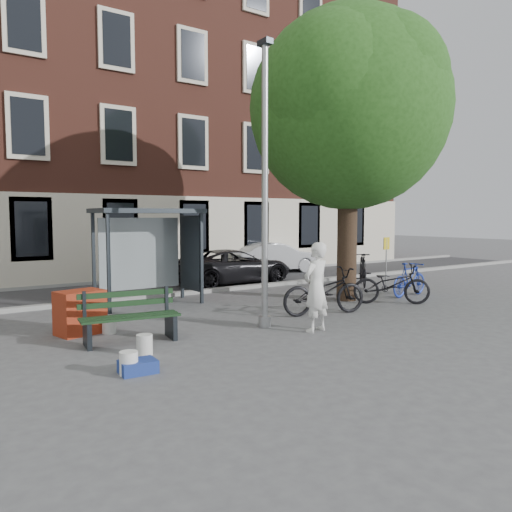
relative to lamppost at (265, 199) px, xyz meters
The scene contains 22 objects.
ground 2.78m from the lamppost, ahead, with size 90.00×90.00×0.00m, color #4C4C4F.
road 7.53m from the lamppost, 90.00° to the left, with size 40.00×4.00×0.01m, color #28282B.
curb_near 5.69m from the lamppost, 90.00° to the left, with size 40.00×0.25×0.12m, color gray.
curb_far 9.40m from the lamppost, 90.00° to the left, with size 40.00×0.25×0.12m, color gray.
building_row 13.67m from the lamppost, 90.00° to the left, with size 30.00×8.00×14.00m, color brown.
lamppost is the anchor object (origin of this frame).
tree_right 5.10m from the lamppost, 19.03° to the left, with size 5.76×5.60×8.20m.
bus_shelter 4.24m from the lamppost, 98.43° to the left, with size 2.85×1.45×2.62m.
painter 2.17m from the lamppost, 57.07° to the right, with size 0.69×0.45×1.88m, color silver.
bench 3.75m from the lamppost, behind, with size 1.92×0.85×0.96m.
bike_a 2.99m from the lamppost, ahead, with size 0.77×2.21×1.16m, color black.
bike_b 6.52m from the lamppost, ahead, with size 0.49×1.72×1.04m, color #1C309A.
bike_c 5.09m from the lamppost, ahead, with size 0.73×2.08×1.09m, color black.
bike_d 7.57m from the lamppost, 26.24° to the left, with size 0.54×1.93×1.16m, color black.
car_dark 7.51m from the lamppost, 63.20° to the left, with size 2.04×4.43×1.23m, color black.
car_silver 10.85m from the lamppost, 51.84° to the left, with size 1.38×3.95×1.30m, color #AAABB2.
red_stand 4.51m from the lamppost, 155.08° to the left, with size 0.90×0.60×0.90m, color maroon.
blue_crate 4.66m from the lamppost, 156.80° to the right, with size 0.55×0.40×0.20m, color navy.
bucket_a 4.72m from the lamppost, 157.64° to the right, with size 0.28×0.28×0.36m, color white.
bucket_b 4.19m from the lamppost, 155.84° to the left, with size 0.28×0.28×0.36m, color silver.
bucket_c 4.04m from the lamppost, 168.75° to the right, with size 0.28×0.28×0.36m, color silver.
notice_sign 6.81m from the lamppost, 17.78° to the left, with size 0.30×0.06×1.74m.
Camera 1 is at (-6.31, -8.72, 2.42)m, focal length 35.00 mm.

